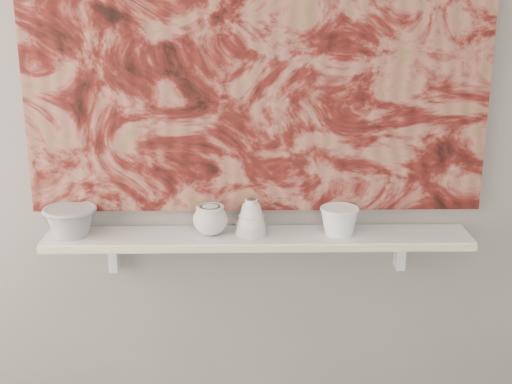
{
  "coord_description": "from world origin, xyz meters",
  "views": [
    {
      "loc": [
        -0.05,
        -0.7,
        1.75
      ],
      "look_at": [
        -0.01,
        1.49,
        1.08
      ],
      "focal_mm": 50.0,
      "sensor_mm": 36.0,
      "label": 1
    }
  ],
  "objects_px": {
    "shelf": "(258,238)",
    "bowl_white": "(339,220)",
    "bowl_grey": "(70,221)",
    "painting": "(257,44)",
    "cup_cream": "(210,220)",
    "bell_vessel": "(251,217)"
  },
  "relations": [
    {
      "from": "cup_cream",
      "to": "bell_vessel",
      "type": "xyz_separation_m",
      "value": [
        0.13,
        0.0,
        0.01
      ]
    },
    {
      "from": "bell_vessel",
      "to": "shelf",
      "type": "bearing_deg",
      "value": 0.0
    },
    {
      "from": "shelf",
      "to": "bowl_grey",
      "type": "bearing_deg",
      "value": 180.0
    },
    {
      "from": "painting",
      "to": "bell_vessel",
      "type": "bearing_deg",
      "value": -104.62
    },
    {
      "from": "bowl_grey",
      "to": "cup_cream",
      "type": "distance_m",
      "value": 0.46
    },
    {
      "from": "cup_cream",
      "to": "painting",
      "type": "bearing_deg",
      "value": 27.45
    },
    {
      "from": "bowl_grey",
      "to": "cup_cream",
      "type": "bearing_deg",
      "value": 0.0
    },
    {
      "from": "shelf",
      "to": "bowl_white",
      "type": "height_order",
      "value": "bowl_white"
    },
    {
      "from": "bowl_white",
      "to": "cup_cream",
      "type": "bearing_deg",
      "value": 180.0
    },
    {
      "from": "cup_cream",
      "to": "bell_vessel",
      "type": "relative_size",
      "value": 0.94
    },
    {
      "from": "shelf",
      "to": "cup_cream",
      "type": "distance_m",
      "value": 0.17
    },
    {
      "from": "painting",
      "to": "bowl_white",
      "type": "bearing_deg",
      "value": -16.71
    },
    {
      "from": "bell_vessel",
      "to": "bowl_white",
      "type": "bearing_deg",
      "value": 0.0
    },
    {
      "from": "cup_cream",
      "to": "bowl_white",
      "type": "relative_size",
      "value": 0.89
    },
    {
      "from": "bowl_grey",
      "to": "bowl_white",
      "type": "xyz_separation_m",
      "value": [
        0.88,
        0.0,
        -0.0
      ]
    },
    {
      "from": "bell_vessel",
      "to": "cup_cream",
      "type": "bearing_deg",
      "value": 180.0
    },
    {
      "from": "painting",
      "to": "cup_cream",
      "type": "distance_m",
      "value": 0.58
    },
    {
      "from": "painting",
      "to": "bowl_grey",
      "type": "relative_size",
      "value": 8.6
    },
    {
      "from": "bowl_grey",
      "to": "painting",
      "type": "bearing_deg",
      "value": 7.5
    },
    {
      "from": "painting",
      "to": "bowl_white",
      "type": "height_order",
      "value": "painting"
    },
    {
      "from": "bowl_grey",
      "to": "bowl_white",
      "type": "bearing_deg",
      "value": 0.0
    },
    {
      "from": "painting",
      "to": "bowl_white",
      "type": "distance_m",
      "value": 0.63
    }
  ]
}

